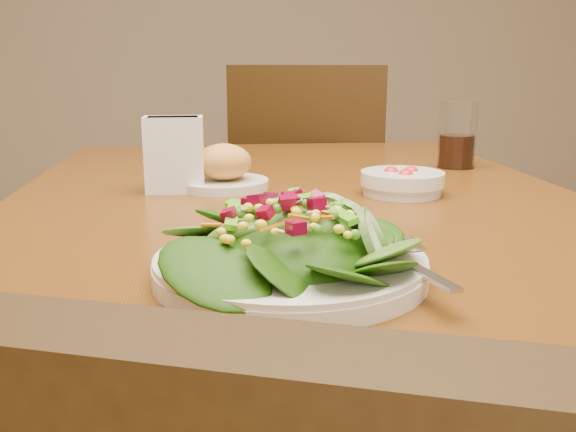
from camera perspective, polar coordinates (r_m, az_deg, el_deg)
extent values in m
cube|color=#62310C|center=(0.95, 1.30, -0.15)|extent=(0.90, 1.40, 0.04)
cylinder|color=black|center=(1.69, -15.08, -7.68)|extent=(0.07, 0.07, 0.71)
cylinder|color=black|center=(1.74, 11.32, -6.77)|extent=(0.07, 0.07, 0.71)
cube|color=black|center=(1.96, 2.42, -1.38)|extent=(0.54, 0.54, 0.04)
cylinder|color=black|center=(2.20, 7.89, -6.23)|extent=(0.04, 0.04, 0.43)
cylinder|color=black|center=(2.24, -1.75, -5.71)|extent=(0.04, 0.04, 0.43)
cylinder|color=black|center=(1.85, 7.38, -10.15)|extent=(0.04, 0.04, 0.43)
cylinder|color=black|center=(1.90, -4.10, -9.39)|extent=(0.04, 0.04, 0.43)
cube|color=black|center=(1.71, 1.55, 5.25)|extent=(0.41, 0.15, 0.48)
cylinder|color=silver|center=(0.63, 0.20, -4.75)|extent=(0.27, 0.27, 0.02)
ellipsoid|color=#103405|center=(0.62, 0.20, -2.24)|extent=(0.18, 0.18, 0.04)
cube|color=silver|center=(0.62, 11.04, -4.07)|extent=(0.05, 0.18, 0.01)
cylinder|color=silver|center=(1.07, -5.70, 2.86)|extent=(0.15, 0.15, 0.01)
ellipsoid|color=#CD7F36|center=(1.06, -5.75, 4.84)|extent=(0.09, 0.09, 0.06)
cylinder|color=silver|center=(1.03, 10.11, 2.92)|extent=(0.13, 0.13, 0.04)
sphere|color=red|center=(1.04, 10.88, 3.63)|extent=(0.03, 0.03, 0.03)
sphere|color=red|center=(1.03, 9.13, 3.62)|extent=(0.03, 0.03, 0.03)
sphere|color=red|center=(1.01, 10.41, 3.34)|extent=(0.03, 0.03, 0.03)
cylinder|color=silver|center=(1.31, 14.81, 6.98)|extent=(0.07, 0.07, 0.13)
cylinder|color=black|center=(1.31, 14.73, 5.59)|extent=(0.07, 0.07, 0.06)
cube|color=white|center=(1.04, -10.07, 5.40)|extent=(0.09, 0.05, 0.12)
cube|color=white|center=(1.04, -10.09, 5.90)|extent=(0.08, 0.04, 0.10)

